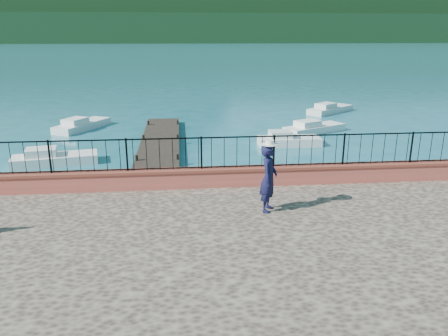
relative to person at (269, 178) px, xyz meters
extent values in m
plane|color=#19596B|center=(-1.33, -1.64, -2.10)|extent=(2000.00, 2000.00, 0.00)
cube|color=#C15045|center=(-1.33, 2.06, -0.61)|extent=(28.00, 0.46, 0.58)
cube|color=black|center=(-1.33, 2.06, 0.16)|extent=(27.00, 0.05, 0.95)
cube|color=#2D231C|center=(-3.33, 10.36, -1.95)|extent=(2.00, 16.00, 0.30)
cube|color=black|center=(-1.33, 298.36, 6.90)|extent=(900.00, 60.00, 18.00)
cube|color=black|center=(-1.33, 358.36, 19.90)|extent=(900.00, 120.00, 44.00)
ellipsoid|color=#142D23|center=(218.67, 558.36, -2.10)|extent=(448.00, 384.00, 180.00)
imported|color=black|center=(0.00, 0.00, 0.00)|extent=(0.65, 0.77, 1.79)
cylinder|color=white|center=(0.00, 0.00, 0.96)|extent=(0.44, 0.44, 0.12)
cube|color=silver|center=(-7.96, 9.20, -1.70)|extent=(3.88, 1.98, 0.80)
cube|color=silver|center=(3.50, 11.61, -1.70)|extent=(3.27, 1.32, 0.80)
cube|color=silver|center=(5.78, 14.53, -1.70)|extent=(4.09, 2.93, 0.80)
cube|color=silver|center=(-8.33, 16.96, -1.70)|extent=(3.04, 4.24, 0.80)
cube|color=silver|center=(9.03, 21.17, -1.70)|extent=(4.17, 3.68, 0.80)
camera|label=1|loc=(-2.23, -10.55, 3.58)|focal=35.00mm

